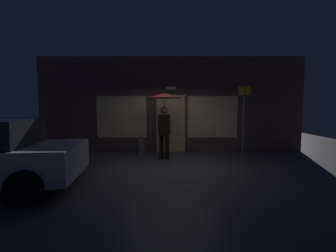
# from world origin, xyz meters

# --- Properties ---
(ground_plane) EXTENTS (18.00, 18.00, 0.00)m
(ground_plane) POSITION_xyz_m (0.00, 0.00, 0.00)
(ground_plane) COLOR #423F44
(building_facade) EXTENTS (10.18, 0.48, 3.65)m
(building_facade) POSITION_xyz_m (-0.00, 2.34, 1.81)
(building_facade) COLOR brown
(building_facade) RESTS_ON ground
(person_with_umbrella) EXTENTS (1.22, 1.22, 2.18)m
(person_with_umbrella) POSITION_xyz_m (-0.23, 0.89, 1.71)
(person_with_umbrella) COLOR black
(person_with_umbrella) RESTS_ON ground
(street_sign_post) EXTENTS (0.40, 0.07, 2.55)m
(street_sign_post) POSITION_xyz_m (2.54, 1.36, 1.44)
(street_sign_post) COLOR #595B60
(street_sign_post) RESTS_ON ground
(sidewalk_bollard) EXTENTS (0.24, 0.24, 0.57)m
(sidewalk_bollard) POSITION_xyz_m (-1.08, 1.60, 0.29)
(sidewalk_bollard) COLOR slate
(sidewalk_bollard) RESTS_ON ground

